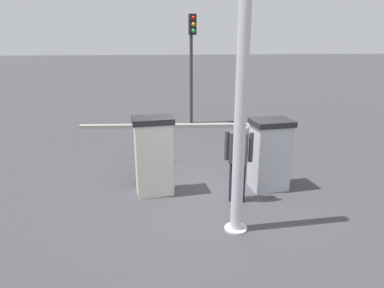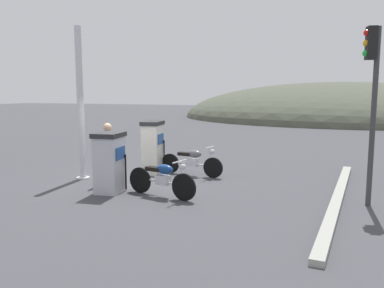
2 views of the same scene
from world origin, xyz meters
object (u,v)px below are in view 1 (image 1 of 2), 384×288
motorcycle_near_pump (248,147)px  canopy_support_pole (241,108)px  motorcycle_far_pump (149,154)px  roadside_traffic_light (192,51)px  fuel_pump_near (269,154)px  attendant_person (238,155)px  fuel_pump_far (154,156)px

motorcycle_near_pump → canopy_support_pole: canopy_support_pole is taller
motorcycle_far_pump → roadside_traffic_light: (4.90, -1.62, 2.28)m
fuel_pump_near → attendant_person: bearing=124.5°
motorcycle_far_pump → canopy_support_pole: canopy_support_pole is taller
fuel_pump_far → canopy_support_pole: 2.55m
fuel_pump_far → motorcycle_near_pump: size_ratio=0.84×
roadside_traffic_light → canopy_support_pole: 7.88m
attendant_person → roadside_traffic_light: 6.99m
attendant_person → fuel_pump_near: bearing=-55.5°
fuel_pump_far → motorcycle_near_pump: bearing=-59.2°
fuel_pump_far → motorcycle_near_pump: fuel_pump_far is taller
fuel_pump_near → motorcycle_far_pump: bearing=64.2°
roadside_traffic_light → motorcycle_far_pump: bearing=161.7°
fuel_pump_near → fuel_pump_far: size_ratio=0.93×
fuel_pump_near → canopy_support_pole: 2.43m
motorcycle_far_pump → fuel_pump_far: bearing=-173.9°
attendant_person → canopy_support_pole: (-1.09, 0.27, 1.17)m
attendant_person → canopy_support_pole: 1.62m
fuel_pump_far → roadside_traffic_light: roadside_traffic_light is taller
motorcycle_far_pump → canopy_support_pole: bearing=-152.3°
fuel_pump_far → motorcycle_far_pump: bearing=6.1°
fuel_pump_far → attendant_person: attendant_person is taller
motorcycle_far_pump → roadside_traffic_light: 5.64m
motorcycle_near_pump → fuel_pump_near: bearing=-177.6°
motorcycle_far_pump → roadside_traffic_light: size_ratio=0.53×
fuel_pump_far → canopy_support_pole: (-1.67, -1.41, 1.32)m
fuel_pump_far → motorcycle_near_pump: 2.90m
motorcycle_near_pump → attendant_person: size_ratio=1.16×
motorcycle_far_pump → attendant_person: 2.66m
fuel_pump_far → attendant_person: bearing=-109.1°
fuel_pump_far → motorcycle_far_pump: size_ratio=0.78×
fuel_pump_near → motorcycle_near_pump: fuel_pump_near is taller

